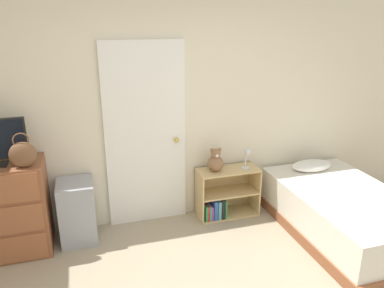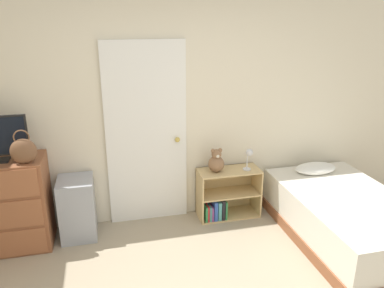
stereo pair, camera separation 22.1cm
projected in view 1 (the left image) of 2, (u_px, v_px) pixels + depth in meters
name	position (u px, v px, depth m)	size (l,w,h in m)	color
wall_back	(165.00, 110.00, 4.07)	(10.00, 0.06, 2.55)	beige
door_closed	(146.00, 136.00, 4.04)	(0.88, 0.09, 2.02)	white
dresser	(2.00, 210.00, 3.60)	(0.84, 0.48, 0.94)	brown
handbag	(23.00, 154.00, 3.36)	(0.24, 0.11, 0.33)	brown
storage_bin	(77.00, 211.00, 3.87)	(0.36, 0.40, 0.65)	#999EA8
bookshelf	(223.00, 196.00, 4.39)	(0.71, 0.32, 0.58)	tan
teddy_bear	(215.00, 161.00, 4.21)	(0.18, 0.18, 0.28)	#8C6647
desk_lamp	(247.00, 154.00, 4.25)	(0.10, 0.10, 0.25)	silver
bed	(343.00, 212.00, 4.02)	(1.12, 1.82, 0.60)	brown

